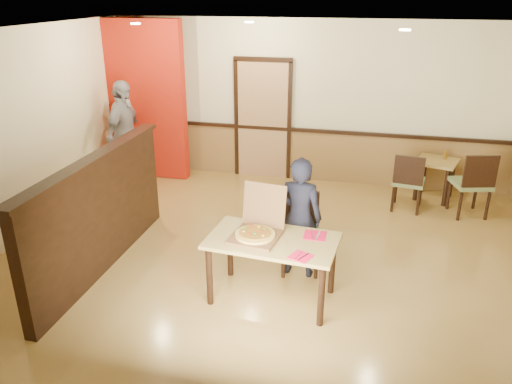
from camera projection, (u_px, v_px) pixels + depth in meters
floor at (264, 277)px, 6.05m from camera, size 7.00×7.00×0.00m
ceiling at (266, 36)px, 4.99m from camera, size 7.00×7.00×0.00m
wall_back at (308, 103)px, 8.67m from camera, size 7.00×0.00×7.00m
wainscot_back at (306, 155)px, 9.00m from camera, size 7.00×0.04×0.90m
chair_rail_back at (307, 130)px, 8.81m from camera, size 7.00×0.06×0.06m
back_door at (263, 120)px, 8.94m from camera, size 0.90×0.06×2.10m
booth_partition at (100, 213)px, 6.02m from camera, size 0.20×3.10×1.44m
red_accent_panel at (142, 101)px, 8.84m from camera, size 1.60×0.20×2.78m
spot_a at (136, 24)px, 7.11m from camera, size 0.14×0.14×0.02m
spot_b at (249, 22)px, 7.42m from camera, size 0.14×0.14×0.02m
spot_c at (405, 30)px, 6.05m from camera, size 0.14×0.14×0.02m
main_table at (272, 248)px, 5.41m from camera, size 1.45×0.91×0.75m
diner_chair at (300, 229)px, 6.09m from camera, size 0.55×0.55×0.96m
side_chair_left at (408, 180)px, 7.67m from camera, size 0.52×0.52×0.94m
side_chair_right at (473, 182)px, 7.45m from camera, size 0.63×0.63×1.03m
side_table at (436, 170)px, 8.14m from camera, size 0.78×0.78×0.66m
diner at (299, 218)px, 5.87m from camera, size 0.56×0.39×1.49m
passerby at (125, 135)px, 8.54m from camera, size 0.45×1.08×1.84m
pizza_box at (257, 231)px, 5.40m from camera, size 0.56×0.64×0.52m
pizza at (255, 234)px, 5.36m from camera, size 0.45×0.45×0.03m
napkin_near at (301, 257)px, 5.01m from camera, size 0.27×0.27×0.01m
napkin_far at (315, 235)px, 5.44m from camera, size 0.24×0.24×0.01m
condiment at (445, 155)px, 8.10m from camera, size 0.05×0.05×0.14m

